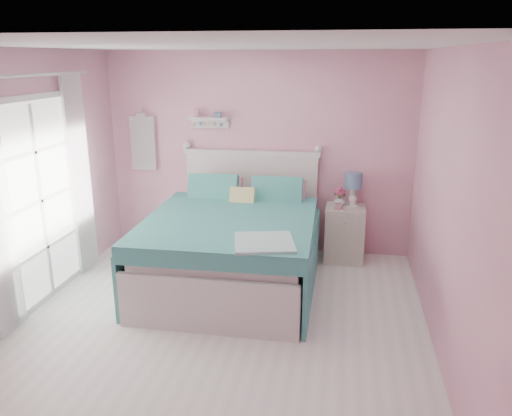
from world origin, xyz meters
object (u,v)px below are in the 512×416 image
(bed, at_px, (234,247))
(table_lamp, at_px, (353,183))
(vase, at_px, (339,200))
(teacup, at_px, (339,206))
(nightstand, at_px, (344,233))

(bed, distance_m, table_lamp, 1.73)
(vase, bearing_deg, bed, -140.96)
(bed, bearing_deg, vase, 37.86)
(bed, xyz_separation_m, table_lamp, (1.32, 0.96, 0.57))
(table_lamp, xyz_separation_m, teacup, (-0.17, -0.17, -0.26))
(nightstand, relative_size, table_lamp, 1.66)
(nightstand, xyz_separation_m, vase, (-0.08, 0.04, 0.43))
(table_lamp, bearing_deg, bed, -143.99)
(nightstand, distance_m, table_lamp, 0.66)
(vase, bearing_deg, teacup, -92.13)
(bed, xyz_separation_m, vase, (1.16, 0.94, 0.35))
(nightstand, xyz_separation_m, table_lamp, (0.08, 0.06, 0.65))
(bed, height_order, teacup, bed)
(vase, bearing_deg, table_lamp, 6.82)
(bed, bearing_deg, nightstand, 34.72)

